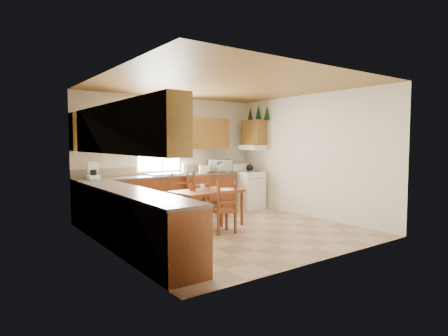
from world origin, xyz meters
TOP-DOWN VIEW (x-y plane):
  - floor at (0.00, 0.00)m, footprint 4.50×4.50m
  - ceiling at (0.00, 0.00)m, footprint 4.50×4.50m
  - wall_left at (-2.25, 0.00)m, footprint 4.50×4.50m
  - wall_right at (2.25, 0.00)m, footprint 4.50×4.50m
  - wall_back at (0.00, 2.25)m, footprint 4.50×4.50m
  - wall_front at (0.00, -2.25)m, footprint 4.50×4.50m
  - lower_cab_back at (-0.38, 1.95)m, footprint 3.75×0.60m
  - lower_cab_left at (-1.95, -0.15)m, footprint 0.60×3.60m
  - counter_back at (-0.38, 1.95)m, footprint 3.75×0.63m
  - counter_left at (-1.95, -0.15)m, footprint 0.63×3.60m
  - backsplash at (-0.38, 2.24)m, footprint 3.75×0.01m
  - upper_cab_back_left at (-1.55, 2.08)m, footprint 1.41×0.33m
  - upper_cab_back_right at (0.86, 2.08)m, footprint 1.25×0.33m
  - upper_cab_left at (-2.08, -0.15)m, footprint 0.33×3.60m
  - upper_cab_stove at (2.08, 1.65)m, footprint 0.33×0.62m
  - range_hood at (2.03, 1.65)m, footprint 0.44×0.62m
  - window_frame at (-0.30, 2.22)m, footprint 1.13×0.02m
  - window_pane at (-0.30, 2.21)m, footprint 1.05×0.01m
  - window_valance at (-0.30, 2.19)m, footprint 1.19×0.01m
  - sink_basin at (-0.30, 1.95)m, footprint 0.75×0.45m
  - pine_decal_a at (2.21, 1.33)m, footprint 0.22×0.22m
  - pine_decal_b at (2.21, 1.65)m, footprint 0.22×0.22m
  - pine_decal_c at (2.21, 1.97)m, footprint 0.22×0.22m
  - stove at (1.87, 1.60)m, footprint 0.61×0.63m
  - coffeemaker at (-1.88, 1.93)m, footprint 0.28×0.31m
  - paper_towel at (0.21, 1.96)m, footprint 0.14×0.14m
  - toaster at (0.72, 1.89)m, footprint 0.26×0.21m
  - microwave at (1.21, 1.95)m, footprint 0.61×0.53m
  - dining_table at (-0.15, 0.43)m, footprint 1.41×0.89m
  - chair_near_left at (-0.19, -0.13)m, footprint 0.45×0.43m
  - chair_near_right at (-0.31, 0.69)m, footprint 0.36×0.34m
  - chair_far_left at (-0.16, 0.41)m, footprint 0.52×0.50m
  - chair_far_right at (-0.14, 1.48)m, footprint 0.51×0.49m
  - table_paper at (0.19, 0.30)m, footprint 0.25×0.30m
  - table_card at (-0.23, 0.49)m, footprint 0.09×0.02m

SIDE VIEW (x-z plane):
  - floor at x=0.00m, z-range 0.00..0.00m
  - dining_table at x=-0.15m, z-range 0.00..0.72m
  - chair_near_right at x=-0.31m, z-range 0.00..0.85m
  - lower_cab_back at x=-0.38m, z-range 0.00..0.88m
  - lower_cab_left at x=-1.95m, z-range 0.00..0.88m
  - stove at x=1.87m, z-range 0.00..0.90m
  - chair_near_left at x=-0.19m, z-range 0.00..0.96m
  - chair_far_right at x=-0.14m, z-range 0.00..0.98m
  - chair_far_left at x=-0.16m, z-range 0.00..1.06m
  - table_paper at x=0.19m, z-range 0.72..0.73m
  - table_card at x=-0.23m, z-range 0.72..0.84m
  - counter_back at x=-0.38m, z-range 0.88..0.92m
  - counter_left at x=-1.95m, z-range 0.88..0.92m
  - sink_basin at x=-0.30m, z-range 0.92..0.96m
  - backsplash at x=-0.38m, z-range 0.92..1.10m
  - toaster at x=0.72m, z-range 0.92..1.11m
  - paper_towel at x=0.21m, z-range 0.92..1.18m
  - microwave at x=1.21m, z-range 0.92..1.22m
  - coffeemaker at x=-1.88m, z-range 0.92..1.28m
  - wall_left at x=-2.25m, z-range 1.35..1.35m
  - wall_right at x=2.25m, z-range 1.35..1.35m
  - wall_back at x=0.00m, z-range 1.35..1.35m
  - wall_front at x=0.00m, z-range 1.35..1.35m
  - range_hood at x=2.03m, z-range 1.46..1.58m
  - window_frame at x=-0.30m, z-range 0.96..2.14m
  - window_pane at x=-0.30m, z-range 1.00..2.10m
  - upper_cab_back_left at x=-1.55m, z-range 1.48..2.23m
  - upper_cab_back_right at x=0.86m, z-range 1.48..2.23m
  - upper_cab_left at x=-2.08m, z-range 1.48..2.23m
  - upper_cab_stove at x=2.08m, z-range 1.59..2.21m
  - window_valance at x=-0.30m, z-range 1.93..2.17m
  - pine_decal_a at x=2.21m, z-range 2.20..2.56m
  - pine_decal_c at x=2.21m, z-range 2.20..2.56m
  - pine_decal_b at x=2.21m, z-range 2.24..2.60m
  - ceiling at x=0.00m, z-range 2.70..2.70m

